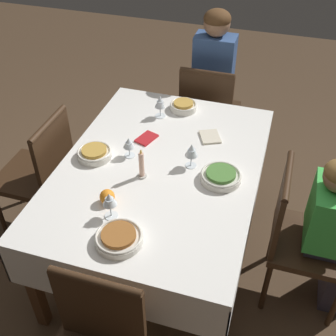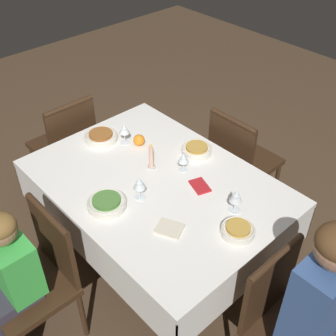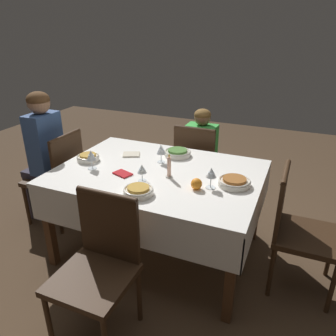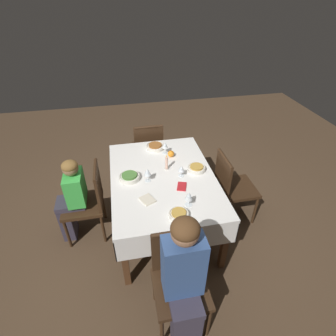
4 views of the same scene
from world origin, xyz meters
name	(u,v)px [view 1 (image 1 of 4)]	position (x,y,z in m)	size (l,w,h in m)	color
ground_plane	(161,249)	(0.00, 0.00, 0.00)	(8.00, 8.00, 0.00)	#4C3826
dining_table	(160,176)	(0.00, 0.00, 0.65)	(1.54, 1.11, 0.74)	white
chair_east	(208,110)	(1.04, -0.06, 0.50)	(0.44, 0.43, 0.90)	#382314
chair_south	(299,233)	(-0.05, -0.82, 0.50)	(0.43, 0.44, 0.90)	#382314
chair_north	(41,170)	(0.01, 0.82, 0.50)	(0.43, 0.44, 0.90)	#382314
person_adult_denim	(214,77)	(1.19, -0.06, 0.70)	(0.34, 0.30, 1.24)	#383342
person_child_green	(334,232)	(-0.05, -0.99, 0.56)	(0.30, 0.33, 1.01)	#383342
bowl_east	(183,106)	(0.62, 0.03, 0.76)	(0.18, 0.18, 0.06)	silver
wine_glass_east	(160,102)	(0.49, 0.16, 0.84)	(0.07, 0.07, 0.15)	white
bowl_south	(221,176)	(-0.02, -0.35, 0.76)	(0.22, 0.22, 0.06)	silver
wine_glass_south	(192,151)	(0.05, -0.17, 0.84)	(0.07, 0.07, 0.15)	white
bowl_west	(119,238)	(-0.59, 0.01, 0.76)	(0.23, 0.23, 0.06)	silver
wine_glass_west	(109,200)	(-0.44, 0.11, 0.84)	(0.07, 0.07, 0.15)	white
bowl_north	(94,153)	(-0.03, 0.39, 0.76)	(0.20, 0.20, 0.06)	silver
wine_glass_north	(129,143)	(0.04, 0.20, 0.82)	(0.07, 0.07, 0.13)	white
candle_centerpiece	(142,166)	(-0.12, 0.07, 0.81)	(0.05, 0.05, 0.18)	beige
orange_fruit	(107,197)	(-0.36, 0.17, 0.77)	(0.08, 0.08, 0.08)	orange
napkin_red_folded	(210,137)	(0.35, -0.21, 0.74)	(0.18, 0.16, 0.01)	beige
napkin_spare_side	(147,138)	(0.22, 0.16, 0.74)	(0.16, 0.13, 0.01)	red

